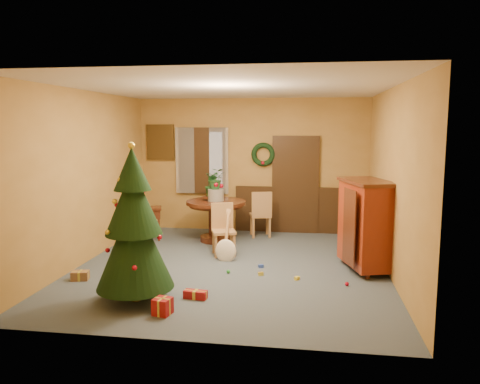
% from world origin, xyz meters
% --- Properties ---
extents(room_envelope, '(5.50, 5.50, 5.50)m').
position_xyz_m(room_envelope, '(0.21, 2.70, 1.12)').
color(room_envelope, '#333E4A').
rests_on(room_envelope, ground).
extents(dining_table, '(1.20, 1.20, 0.82)m').
position_xyz_m(dining_table, '(-0.59, 1.68, 0.58)').
color(dining_table, black).
rests_on(dining_table, floor).
extents(urn, '(0.32, 0.32, 0.24)m').
position_xyz_m(urn, '(-0.59, 1.68, 0.94)').
color(urn, slate).
rests_on(urn, dining_table).
extents(centerpiece_plant, '(0.38, 0.33, 0.42)m').
position_xyz_m(centerpiece_plant, '(-0.59, 1.68, 1.27)').
color(centerpiece_plant, '#1E4C23').
rests_on(centerpiece_plant, urn).
extents(chair_near, '(0.51, 0.51, 0.93)m').
position_xyz_m(chair_near, '(-0.28, 0.74, 0.50)').
color(chair_near, '#9D653E').
rests_on(chair_near, floor).
extents(chair_far, '(0.51, 0.51, 0.97)m').
position_xyz_m(chair_far, '(0.27, 2.15, 0.52)').
color(chair_far, '#9D653E').
rests_on(chair_far, floor).
extents(guitar, '(0.46, 0.61, 0.83)m').
position_xyz_m(guitar, '(-0.15, 0.32, 0.43)').
color(guitar, white).
rests_on(guitar, floor).
extents(plant_stand, '(0.35, 0.35, 0.90)m').
position_xyz_m(plant_stand, '(-0.72, 1.79, 0.56)').
color(plant_stand, black).
rests_on(plant_stand, floor).
extents(stand_plant, '(0.25, 0.20, 0.44)m').
position_xyz_m(stand_plant, '(-0.72, 1.79, 1.12)').
color(stand_plant, '#19471E').
rests_on(stand_plant, plant_stand).
extents(christmas_tree, '(1.02, 1.02, 2.10)m').
position_xyz_m(christmas_tree, '(-1.01, -1.68, 1.00)').
color(christmas_tree, '#382111').
rests_on(christmas_tree, floor).
extents(writing_desk, '(0.84, 0.59, 0.67)m').
position_xyz_m(writing_desk, '(-2.09, 1.55, 0.51)').
color(writing_desk, black).
rests_on(writing_desk, floor).
extents(sideboard, '(0.90, 1.26, 1.46)m').
position_xyz_m(sideboard, '(2.15, 0.15, 0.78)').
color(sideboard, '#511709').
rests_on(sideboard, floor).
extents(gift_a, '(0.36, 0.32, 0.16)m').
position_xyz_m(gift_a, '(-1.12, -1.37, 0.08)').
color(gift_a, brown).
rests_on(gift_a, floor).
extents(gift_b, '(0.24, 0.24, 0.21)m').
position_xyz_m(gift_b, '(-0.51, -2.07, 0.10)').
color(gift_b, maroon).
rests_on(gift_b, floor).
extents(gift_c, '(0.28, 0.22, 0.14)m').
position_xyz_m(gift_c, '(-2.15, -1.00, 0.07)').
color(gift_c, brown).
rests_on(gift_c, floor).
extents(gift_d, '(0.32, 0.17, 0.11)m').
position_xyz_m(gift_d, '(-0.24, -1.49, 0.05)').
color(gift_d, maroon).
rests_on(gift_d, floor).
extents(toy_a, '(0.09, 0.08, 0.05)m').
position_xyz_m(toy_a, '(0.49, 0.02, 0.03)').
color(toy_a, '#2A4AB8').
rests_on(toy_a, floor).
extents(toy_b, '(0.06, 0.06, 0.06)m').
position_xyz_m(toy_b, '(0.01, -0.36, 0.03)').
color(toy_b, '#268D30').
rests_on(toy_b, floor).
extents(toy_c, '(0.09, 0.09, 0.05)m').
position_xyz_m(toy_c, '(1.09, -0.52, 0.03)').
color(toy_c, yellow).
rests_on(toy_c, floor).
extents(toy_d, '(0.06, 0.06, 0.06)m').
position_xyz_m(toy_d, '(1.81, -0.68, 0.03)').
color(toy_d, '#B30B22').
rests_on(toy_d, floor).
extents(toy_e, '(0.09, 0.08, 0.05)m').
position_xyz_m(toy_e, '(0.53, -0.39, 0.03)').
color(toy_e, yellow).
rests_on(toy_e, floor).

